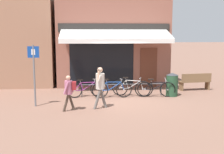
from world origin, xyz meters
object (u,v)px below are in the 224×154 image
Objects in this scene: pedestrian_adult at (100,83)px; pedestrian_child at (69,89)px; bicycle_purple at (86,89)px; bicycle_blue at (112,89)px; bicycle_black at (156,89)px; parking_sign at (34,69)px; park_bench at (195,81)px; litter_bin at (172,84)px; bicycle_silver at (131,88)px.

pedestrian_adult reaches higher than pedestrian_child.
bicycle_blue reaches higher than bicycle_purple.
bicycle_black is at bearing -151.74° from pedestrian_child.
bicycle_purple is 0.99× the size of bicycle_black.
pedestrian_child reaches higher than bicycle_blue.
bicycle_purple is at bearing -104.11° from pedestrian_child.
bicycle_black is at bearing -147.59° from pedestrian_adult.
bicycle_blue is 0.74× the size of parking_sign.
bicycle_purple is 5.60m from park_bench.
litter_bin is at bearing -152.05° from pedestrian_adult.
litter_bin is 0.44× the size of parking_sign.
pedestrian_adult is 5.85m from park_bench.
parking_sign is at bearing -166.94° from litter_bin.
pedestrian_child reaches higher than bicycle_black.
parking_sign is at bearing -28.57° from pedestrian_child.
pedestrian_child is (-1.15, -0.25, -0.15)m from pedestrian_adult.
bicycle_purple is 2.06m from bicycle_silver.
pedestrian_adult reaches higher than bicycle_silver.
bicycle_black is at bearing -156.78° from park_bench.
bicycle_silver reaches higher than bicycle_blue.
bicycle_black is 5.41m from parking_sign.
litter_bin is 1.97m from park_bench.
bicycle_blue is at bearing -177.27° from litter_bin.
bicycle_black is (3.16, -0.31, 0.02)m from bicycle_purple.
litter_bin is (2.78, 0.13, 0.15)m from bicycle_blue.
pedestrian_adult is (-1.50, -2.00, 0.59)m from bicycle_silver.
bicycle_silver is at bearing -128.10° from pedestrian_adult.
park_bench is at bearing -149.28° from pedestrian_adult.
bicycle_silver is 1.60× the size of litter_bin.
litter_bin is at bearing -149.39° from park_bench.
bicycle_blue is 4.54m from park_bench.
pedestrian_child is (-3.75, -1.99, 0.45)m from bicycle_black.
bicycle_blue is 2.78m from litter_bin.
bicycle_purple is 1.04× the size of park_bench.
park_bench is (7.48, 2.57, -1.02)m from parking_sign.
bicycle_purple is 2.42m from pedestrian_child.
bicycle_purple is at bearing -76.07° from pedestrian_adult.
pedestrian_adult is at bearing -167.30° from pedestrian_child.
pedestrian_child is at bearing -120.56° from bicycle_silver.
bicycle_silver is (2.06, -0.04, 0.03)m from bicycle_purple.
bicycle_blue is 2.70m from pedestrian_child.
bicycle_black is 1.29× the size of pedestrian_child.
bicycle_silver is 1.05× the size of park_bench.
litter_bin reaches higher than bicycle_blue.
bicycle_purple is at bearing -176.11° from park_bench.
bicycle_silver reaches higher than bicycle_purple.
pedestrian_adult reaches higher than bicycle_blue.
park_bench is at bearing 18.97° from parking_sign.
parking_sign reaches higher than bicycle_blue.
bicycle_black is at bearing -20.86° from bicycle_purple.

